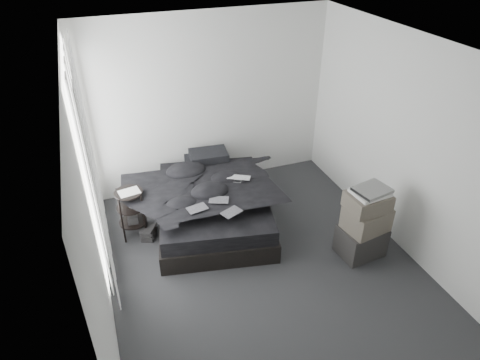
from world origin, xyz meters
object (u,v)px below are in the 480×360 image
object	(u,v)px
laptop	(238,175)
bed	(213,214)
side_stand	(132,214)
box_lower	(361,240)

from	to	relation	value
laptop	bed	bearing A→B (deg)	-154.50
bed	side_stand	bearing A→B (deg)	-174.73
laptop	box_lower	size ratio (longest dim) A/B	0.58
bed	laptop	distance (m)	0.67
bed	box_lower	xyz separation A→B (m)	(1.54, -1.24, 0.07)
laptop	box_lower	xyz separation A→B (m)	(1.18, -1.21, -0.50)
side_stand	box_lower	distance (m)	2.94
laptop	side_stand	distance (m)	1.48
side_stand	laptop	bearing A→B (deg)	-5.57
laptop	side_stand	bearing A→B (deg)	-156.17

